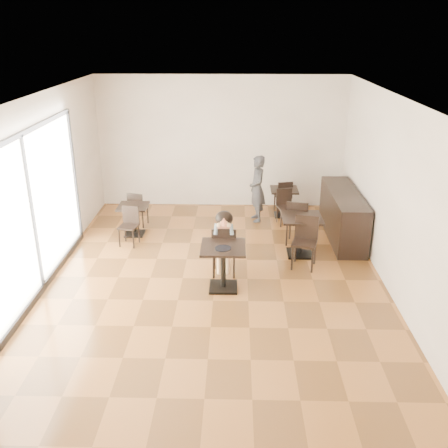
{
  "coord_description": "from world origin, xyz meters",
  "views": [
    {
      "loc": [
        0.36,
        -7.99,
        4.25
      ],
      "look_at": [
        0.16,
        0.16,
        1.0
      ],
      "focal_mm": 40.0,
      "sensor_mm": 36.0,
      "label": 1
    }
  ],
  "objects_px": {
    "chair_mid_a": "(298,222)",
    "chair_left_a": "(138,208)",
    "chair_left_b": "(129,227)",
    "chair_back_a": "(283,196)",
    "adult_patron": "(257,189)",
    "cafe_table_mid": "(301,236)",
    "cafe_table_left": "(134,220)",
    "child": "(224,243)",
    "child_table": "(223,267)",
    "cafe_table_back": "(284,202)",
    "child_chair": "(224,250)",
    "chair_back_b": "(286,208)",
    "chair_mid_b": "(304,243)"
  },
  "relations": [
    {
      "from": "child_table",
      "to": "child",
      "type": "height_order",
      "value": "child"
    },
    {
      "from": "chair_back_b",
      "to": "child",
      "type": "bearing_deg",
      "value": -131.13
    },
    {
      "from": "adult_patron",
      "to": "chair_back_b",
      "type": "xyz_separation_m",
      "value": [
        0.65,
        -0.25,
        -0.37
      ]
    },
    {
      "from": "chair_left_b",
      "to": "chair_left_a",
      "type": "bearing_deg",
      "value": 101.11
    },
    {
      "from": "child_chair",
      "to": "chair_mid_a",
      "type": "height_order",
      "value": "chair_mid_a"
    },
    {
      "from": "adult_patron",
      "to": "chair_back_a",
      "type": "distance_m",
      "value": 0.93
    },
    {
      "from": "chair_mid_a",
      "to": "chair_left_a",
      "type": "xyz_separation_m",
      "value": [
        -3.48,
        0.94,
        -0.08
      ]
    },
    {
      "from": "cafe_table_back",
      "to": "chair_left_b",
      "type": "distance_m",
      "value": 3.79
    },
    {
      "from": "adult_patron",
      "to": "cafe_table_left",
      "type": "distance_m",
      "value": 2.88
    },
    {
      "from": "cafe_table_back",
      "to": "child_chair",
      "type": "bearing_deg",
      "value": -113.89
    },
    {
      "from": "adult_patron",
      "to": "cafe_table_back",
      "type": "bearing_deg",
      "value": 102.07
    },
    {
      "from": "chair_mid_b",
      "to": "chair_left_a",
      "type": "xyz_separation_m",
      "value": [
        -3.48,
        2.04,
        -0.08
      ]
    },
    {
      "from": "adult_patron",
      "to": "chair_left_a",
      "type": "bearing_deg",
      "value": -94.56
    },
    {
      "from": "cafe_table_left",
      "to": "cafe_table_back",
      "type": "distance_m",
      "value": 3.56
    },
    {
      "from": "chair_back_a",
      "to": "chair_left_b",
      "type": "bearing_deg",
      "value": 18.83
    },
    {
      "from": "child_table",
      "to": "child",
      "type": "xyz_separation_m",
      "value": [
        -0.0,
        0.55,
        0.2
      ]
    },
    {
      "from": "chair_left_b",
      "to": "chair_back_a",
      "type": "xyz_separation_m",
      "value": [
        3.34,
        2.05,
        0.0
      ]
    },
    {
      "from": "adult_patron",
      "to": "chair_mid_b",
      "type": "bearing_deg",
      "value": 5.43
    },
    {
      "from": "adult_patron",
      "to": "cafe_table_mid",
      "type": "distance_m",
      "value": 2.07
    },
    {
      "from": "child_table",
      "to": "adult_patron",
      "type": "relative_size",
      "value": 0.52
    },
    {
      "from": "child",
      "to": "chair_mid_a",
      "type": "relative_size",
      "value": 1.24
    },
    {
      "from": "chair_left_a",
      "to": "chair_back_a",
      "type": "distance_m",
      "value": 3.47
    },
    {
      "from": "adult_patron",
      "to": "cafe_table_left",
      "type": "xyz_separation_m",
      "value": [
        -2.69,
        -0.94,
        -0.44
      ]
    },
    {
      "from": "cafe_table_left",
      "to": "child",
      "type": "bearing_deg",
      "value": -41.96
    },
    {
      "from": "child_chair",
      "to": "cafe_table_left",
      "type": "distance_m",
      "value": 2.69
    },
    {
      "from": "adult_patron",
      "to": "chair_mid_b",
      "type": "distance_m",
      "value": 2.57
    },
    {
      "from": "child",
      "to": "cafe_table_back",
      "type": "bearing_deg",
      "value": 66.11
    },
    {
      "from": "cafe_table_left",
      "to": "chair_left_a",
      "type": "distance_m",
      "value": 0.55
    },
    {
      "from": "adult_patron",
      "to": "chair_mid_a",
      "type": "bearing_deg",
      "value": 18.24
    },
    {
      "from": "cafe_table_mid",
      "to": "chair_mid_a",
      "type": "xyz_separation_m",
      "value": [
        0.0,
        0.55,
        0.08
      ]
    },
    {
      "from": "chair_mid_a",
      "to": "chair_left_a",
      "type": "bearing_deg",
      "value": 0.36
    },
    {
      "from": "cafe_table_left",
      "to": "chair_mid_a",
      "type": "distance_m",
      "value": 3.51
    },
    {
      "from": "cafe_table_back",
      "to": "chair_left_b",
      "type": "xyz_separation_m",
      "value": [
        -3.34,
        -1.79,
        0.07
      ]
    },
    {
      "from": "cafe_table_left",
      "to": "chair_left_b",
      "type": "xyz_separation_m",
      "value": [
        0.0,
        -0.55,
        0.07
      ]
    },
    {
      "from": "child_table",
      "to": "cafe_table_left",
      "type": "xyz_separation_m",
      "value": [
        -2.0,
        2.35,
        -0.06
      ]
    },
    {
      "from": "child",
      "to": "chair_mid_a",
      "type": "bearing_deg",
      "value": 43.4
    },
    {
      "from": "child_chair",
      "to": "child",
      "type": "relative_size",
      "value": 0.79
    },
    {
      "from": "cafe_table_back",
      "to": "chair_mid_b",
      "type": "xyz_separation_m",
      "value": [
        0.14,
        -2.72,
        0.15
      ]
    },
    {
      "from": "chair_left_a",
      "to": "chair_mid_b",
      "type": "bearing_deg",
      "value": 160.77
    },
    {
      "from": "adult_patron",
      "to": "chair_mid_a",
      "type": "relative_size",
      "value": 1.58
    },
    {
      "from": "cafe_table_left",
      "to": "chair_back_b",
      "type": "bearing_deg",
      "value": 11.59
    },
    {
      "from": "chair_mid_a",
      "to": "cafe_table_left",
      "type": "bearing_deg",
      "value": 9.08
    },
    {
      "from": "cafe_table_back",
      "to": "chair_mid_b",
      "type": "bearing_deg",
      "value": -86.97
    },
    {
      "from": "adult_patron",
      "to": "chair_back_b",
      "type": "relative_size",
      "value": 1.9
    },
    {
      "from": "child_table",
      "to": "cafe_table_mid",
      "type": "height_order",
      "value": "cafe_table_mid"
    },
    {
      "from": "chair_mid_a",
      "to": "chair_left_a",
      "type": "distance_m",
      "value": 3.61
    },
    {
      "from": "child",
      "to": "chair_left_a",
      "type": "xyz_separation_m",
      "value": [
        -2.0,
        2.35,
        -0.2
      ]
    },
    {
      "from": "child_table",
      "to": "chair_back_a",
      "type": "xyz_separation_m",
      "value": [
        1.34,
        3.84,
        0.01
      ]
    },
    {
      "from": "cafe_table_mid",
      "to": "chair_mid_a",
      "type": "height_order",
      "value": "chair_mid_a"
    },
    {
      "from": "chair_left_a",
      "to": "adult_patron",
      "type": "bearing_deg",
      "value": -160.74
    }
  ]
}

